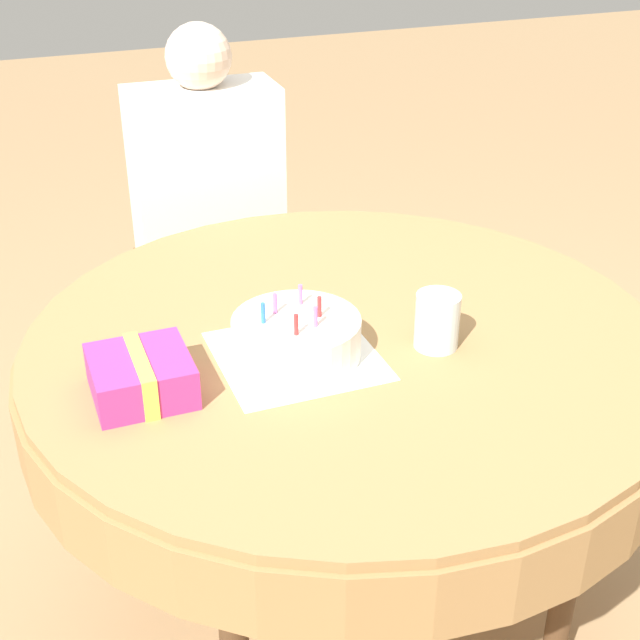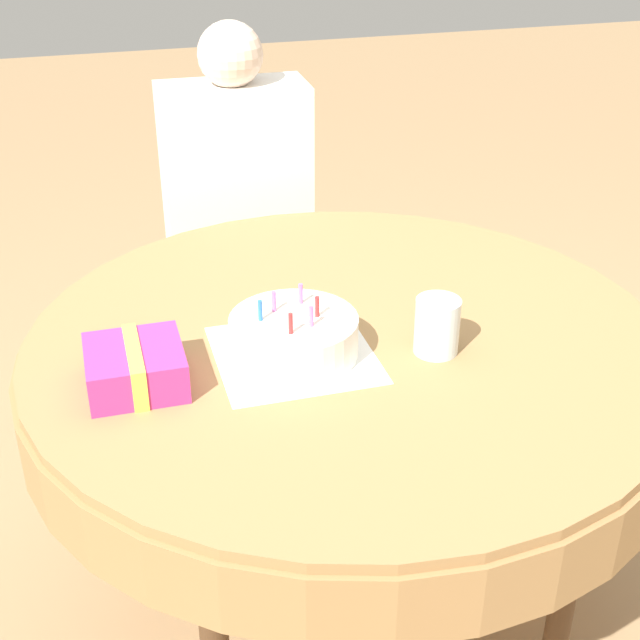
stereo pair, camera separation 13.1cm
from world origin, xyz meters
The scene contains 8 objects.
ground_plane centered at (0.00, 0.00, 0.00)m, with size 12.00×12.00×0.00m, color #A37F56.
dining_table centered at (0.00, 0.00, 0.64)m, with size 1.25×1.25×0.72m.
chair centered at (-0.04, 0.97, 0.51)m, with size 0.40×0.40×0.94m.
person centered at (-0.04, 0.88, 0.69)m, with size 0.40×0.30×1.14m.
napkin centered at (-0.12, -0.05, 0.72)m, with size 0.28×0.28×0.00m.
birthday_cake centered at (-0.12, -0.05, 0.76)m, with size 0.23×0.23×0.11m.
drinking_glass centered at (0.14, -0.11, 0.78)m, with size 0.08×0.08×0.11m.
gift_box centered at (-0.41, -0.07, 0.76)m, with size 0.17×0.17×0.08m.
Camera 2 is at (-0.46, -1.41, 1.57)m, focal length 50.00 mm.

